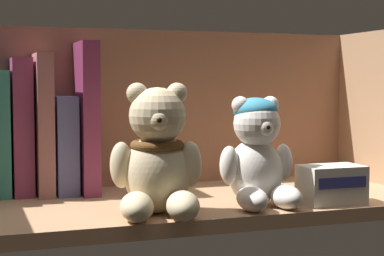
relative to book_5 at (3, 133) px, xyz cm
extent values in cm
cube|color=#A87F5B|center=(22.62, -12.40, -10.64)|extent=(77.52, 29.70, 2.00)
cube|color=brown|center=(22.62, 3.05, 2.54)|extent=(79.92, 1.20, 28.36)
cube|color=teal|center=(0.00, 0.00, 0.00)|extent=(1.74, 9.08, 19.28)
cube|color=#8F3962|center=(2.77, 0.00, 0.95)|extent=(3.02, 9.00, 21.19)
cube|color=#A06363|center=(5.91, 0.00, 1.31)|extent=(2.49, 12.03, 21.91)
cube|color=#575991|center=(9.17, 0.00, -1.99)|extent=(3.28, 11.67, 15.31)
cube|color=#772A4F|center=(12.53, 0.00, 2.25)|extent=(2.65, 14.29, 23.78)
ellipsoid|color=beige|center=(18.56, -21.06, -4.35)|extent=(9.00, 8.26, 10.59)
sphere|color=beige|center=(18.44, -21.58, 3.44)|extent=(7.53, 7.53, 7.53)
sphere|color=beige|center=(15.99, -20.47, 6.38)|extent=(2.82, 2.82, 2.82)
sphere|color=beige|center=(21.12, -21.66, 6.38)|extent=(2.82, 2.82, 2.82)
sphere|color=beige|center=(17.84, -24.18, 2.99)|extent=(2.82, 2.82, 2.82)
sphere|color=black|center=(17.62, -25.15, 3.07)|extent=(0.99, 0.99, 0.99)
ellipsoid|color=beige|center=(14.59, -25.31, -7.76)|extent=(5.71, 7.83, 3.77)
ellipsoid|color=beige|center=(20.27, -26.62, -7.76)|extent=(5.71, 7.83, 3.77)
ellipsoid|color=beige|center=(13.79, -20.51, -3.02)|extent=(3.67, 3.67, 6.12)
ellipsoid|color=beige|center=(23.08, -22.65, -3.02)|extent=(3.67, 3.67, 6.12)
torus|color=brown|center=(18.56, -21.06, -0.53)|extent=(7.23, 7.23, 1.36)
ellipsoid|color=white|center=(33.49, -19.78, -4.93)|extent=(8.01, 7.35, 9.43)
sphere|color=white|center=(33.49, -20.25, 2.01)|extent=(6.71, 6.71, 6.71)
sphere|color=white|center=(31.14, -19.81, 4.62)|extent=(2.51, 2.51, 2.51)
sphere|color=white|center=(35.83, -19.74, 4.62)|extent=(2.51, 2.51, 2.51)
sphere|color=white|center=(33.53, -22.63, 1.61)|extent=(2.51, 2.51, 2.51)
sphere|color=black|center=(33.54, -23.51, 1.67)|extent=(0.88, 0.88, 0.88)
ellipsoid|color=white|center=(30.96, -24.29, -7.97)|extent=(3.86, 6.34, 3.35)
ellipsoid|color=white|center=(36.14, -24.22, -7.97)|extent=(3.86, 6.34, 3.35)
ellipsoid|color=white|center=(29.25, -20.31, -3.75)|extent=(2.76, 2.76, 5.45)
ellipsoid|color=white|center=(37.74, -20.19, -3.75)|extent=(2.76, 2.76, 5.45)
ellipsoid|color=teal|center=(33.49, -19.78, 3.85)|extent=(6.37, 6.37, 3.69)
cube|color=silver|center=(44.15, -22.93, -6.88)|extent=(8.90, 5.68, 5.53)
cube|color=#33388C|center=(44.15, -25.85, -6.19)|extent=(7.57, 0.16, 1.55)
camera|label=1|loc=(-5.31, -102.05, 7.77)|focal=59.68mm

